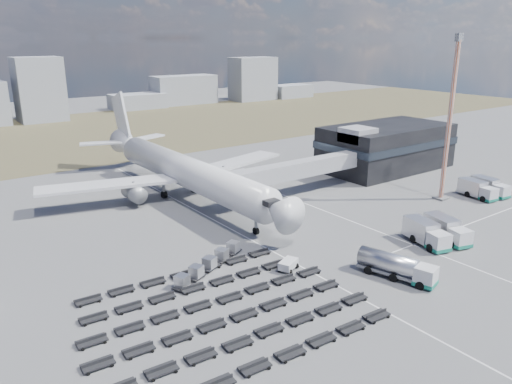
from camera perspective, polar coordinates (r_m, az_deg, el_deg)
ground at (r=70.63m, az=4.36°, el=-7.01°), size 420.00×420.00×0.00m
grass_strip at (r=166.69m, az=-21.13°, el=6.06°), size 420.00×90.00×0.01m
lane_markings at (r=78.81m, az=8.36°, el=-4.51°), size 47.12×110.00×0.01m
terminal at (r=118.07m, az=14.61°, el=5.08°), size 30.40×16.40×11.00m
jet_bridge at (r=93.40m, az=3.72°, el=2.36°), size 30.30×3.80×7.05m
airliner at (r=94.37m, az=-8.43°, el=2.52°), size 51.59×64.53×17.62m
fuel_tanker at (r=65.38m, az=15.77°, el=-8.19°), size 5.10×10.14×3.18m
pushback_tug at (r=65.56m, az=3.70°, el=-8.35°), size 3.30×2.68×1.34m
catering_truck at (r=97.38m, az=-1.46°, el=0.79°), size 3.10×6.20×2.74m
service_trucks_near at (r=78.07m, az=19.96°, el=-4.27°), size 8.32×9.25×3.16m
service_trucks_far at (r=104.13m, az=24.59°, el=0.41°), size 7.15×8.20×2.99m
uld_row at (r=65.70m, az=-5.34°, el=-8.08°), size 13.44×7.21×1.55m
baggage_dollies at (r=55.98m, az=-4.16°, el=-13.51°), size 32.18×23.61×0.71m
floodlight_mast at (r=96.60m, az=21.26°, el=7.70°), size 2.83×2.29×29.70m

